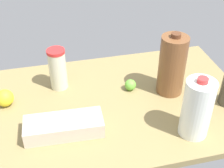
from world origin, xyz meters
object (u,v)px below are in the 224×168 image
at_px(milk_jug, 197,108).
at_px(egg_carton, 64,126).
at_px(lime_far_back, 130,85).
at_px(lemon_near_front, 5,98).
at_px(chocolate_milk_jug, 172,65).
at_px(tumbler_cup, 58,69).

bearing_deg(milk_jug, egg_carton, 166.92).
xyz_separation_m(egg_carton, lime_far_back, (0.33, 0.21, -0.01)).
bearing_deg(lemon_near_front, chocolate_milk_jug, -5.39).
bearing_deg(lime_far_back, egg_carton, -147.40).
xyz_separation_m(chocolate_milk_jug, lime_far_back, (-0.17, 0.05, -0.11)).
bearing_deg(egg_carton, chocolate_milk_jug, 20.54).
distance_m(tumbler_cup, lemon_near_front, 0.26).
xyz_separation_m(tumbler_cup, milk_jug, (0.48, -0.42, 0.02)).
xyz_separation_m(milk_jug, lime_far_back, (-0.16, 0.32, -0.09)).
bearing_deg(lemon_near_front, tumbler_cup, 18.37).
height_order(tumbler_cup, milk_jug, milk_jug).
relative_size(milk_jug, lime_far_back, 4.93).
xyz_separation_m(egg_carton, chocolate_milk_jug, (0.50, 0.16, 0.11)).
relative_size(tumbler_cup, egg_carton, 0.65).
bearing_deg(lemon_near_front, egg_carton, -45.23).
bearing_deg(lime_far_back, milk_jug, -63.72).
relative_size(egg_carton, lemon_near_front, 4.03).
distance_m(egg_carton, chocolate_milk_jug, 0.53).
bearing_deg(chocolate_milk_jug, egg_carton, -162.18).
bearing_deg(milk_jug, chocolate_milk_jug, 87.52).
bearing_deg(milk_jug, lime_far_back, 116.28).
relative_size(egg_carton, milk_jug, 1.17).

